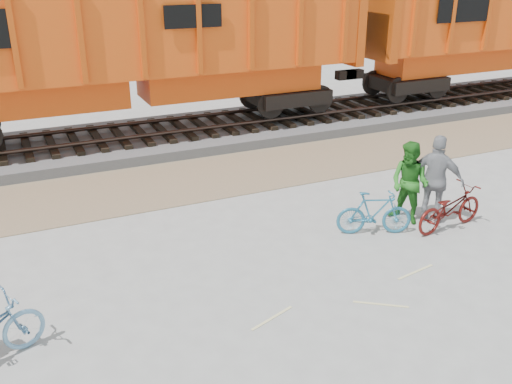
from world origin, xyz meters
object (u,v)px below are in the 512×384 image
bicycle_teal (374,213)px  person_woman (436,180)px  person_man (410,183)px  hopper_car_center (130,44)px  bicycle_maroon (450,208)px

bicycle_teal → person_woman: size_ratio=0.80×
person_man → person_woman: (0.47, -0.26, 0.08)m
hopper_car_center → bicycle_teal: hopper_car_center is taller
hopper_car_center → person_man: bearing=-63.0°
person_man → person_woman: bearing=39.7°
bicycle_maroon → person_woman: size_ratio=0.92×
hopper_car_center → bicycle_maroon: hopper_car_center is taller
hopper_car_center → bicycle_maroon: 9.91m
bicycle_teal → person_man: bearing=-56.4°
bicycle_teal → bicycle_maroon: size_ratio=0.87×
bicycle_teal → bicycle_maroon: (1.57, -0.46, 0.00)m
bicycle_maroon → person_woman: person_woman is taller
person_man → bicycle_teal: bearing=-100.6°
hopper_car_center → person_man: (3.97, -7.77, -2.12)m
person_man → person_woman: 0.55m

